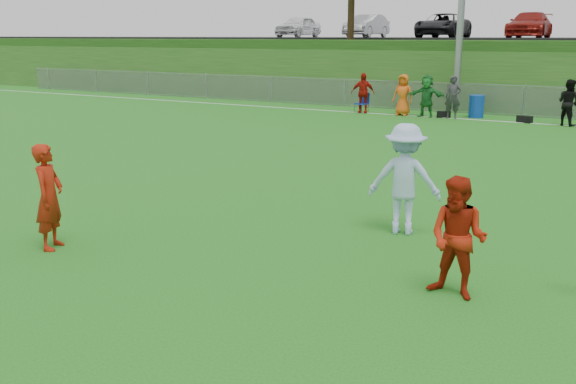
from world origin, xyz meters
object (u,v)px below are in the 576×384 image
Objects in this scene: player_red_center at (458,238)px; recycling_bin at (476,106)px; player_red_left at (49,197)px; player_blue at (405,179)px.

player_red_center is 19.14m from recycling_bin.
player_red_left is 1.06× the size of player_red_center.
player_red_left reaches higher than player_red_center.
player_red_center reaches higher than recycling_bin.
player_red_center is 2.74m from player_blue.
player_blue reaches higher than player_red_center.
player_red_center is at bearing -103.66° from player_red_left.
player_red_left is 1.84× the size of recycling_bin.
player_blue is at bearing -77.27° from player_red_left.
recycling_bin is at bearing 111.52° from player_red_center.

